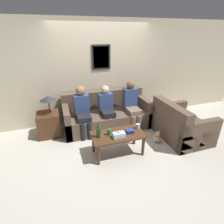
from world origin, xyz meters
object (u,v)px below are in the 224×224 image
wine_bottle (98,132)px  teddy_bear (157,137)px  coffee_table (118,137)px  couch_side (180,126)px  person_middle (107,107)px  drinking_glass (138,126)px  person_right (131,103)px  person_left (82,109)px  couch_main (107,115)px

wine_bottle → teddy_bear: bearing=4.5°
wine_bottle → coffee_table: bearing=-0.7°
couch_side → coffee_table: 1.58m
coffee_table → person_middle: bearing=85.9°
coffee_table → drinking_glass: 0.47m
person_middle → teddy_bear: person_middle is taller
person_middle → person_right: (0.64, -0.04, 0.03)m
coffee_table → person_middle: size_ratio=0.93×
drinking_glass → person_right: bearing=74.1°
person_left → teddy_bear: bearing=-31.2°
wine_bottle → person_right: bearing=42.2°
couch_main → teddy_bear: size_ratio=7.79×
person_left → person_right: 1.24m
teddy_bear → person_right: bearing=105.5°
person_right → wine_bottle: bearing=-137.8°
person_left → person_right: bearing=-0.1°
couch_main → drinking_glass: couch_main is taller
wine_bottle → person_right: (1.11, 1.01, 0.06)m
wine_bottle → teddy_bear: wine_bottle is taller
drinking_glass → person_right: person_right is taller
couch_main → couch_side: (1.45, -1.07, 0.00)m
person_left → coffee_table: bearing=-62.8°
person_middle → person_left: bearing=-176.3°
person_middle → couch_main: bearing=73.8°
couch_side → couch_main: bearing=53.5°
couch_side → coffee_table: (-1.57, -0.13, 0.09)m
wine_bottle → person_middle: 1.15m
couch_main → coffee_table: (-0.12, -1.21, 0.09)m
coffee_table → drinking_glass: bearing=8.7°
drinking_glass → person_right: 0.99m
couch_main → drinking_glass: (0.33, -1.14, 0.21)m
drinking_glass → person_middle: size_ratio=0.10×
drinking_glass → person_left: 1.36m
couch_side → person_left: bearing=67.1°
person_left → couch_main: bearing=16.7°
drinking_glass → teddy_bear: drinking_glass is taller
teddy_bear → couch_side: bearing=2.1°
person_right → couch_main: bearing=162.0°
couch_side → person_right: size_ratio=1.02×
wine_bottle → drinking_glass: bearing=4.4°
couch_side → person_right: (-0.85, 0.88, 0.33)m
coffee_table → teddy_bear: 1.01m
coffee_table → person_left: 1.17m
couch_side → drinking_glass: couch_side is taller
person_middle → wine_bottle: bearing=-114.1°
coffee_table → teddy_bear: (0.97, 0.11, -0.27)m
person_middle → teddy_bear: bearing=-46.5°
couch_main → person_right: 0.71m
person_left → teddy_bear: 1.82m
person_left → person_right: person_right is taller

